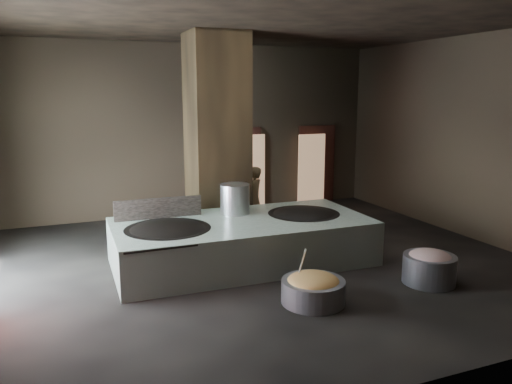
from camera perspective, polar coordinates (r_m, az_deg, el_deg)
name	(u,v)px	position (r m, az deg, el deg)	size (l,w,h in m)	color
floor	(263,264)	(9.84, 0.83, -8.24)	(10.00, 9.00, 0.10)	black
ceiling	(264,17)	(9.37, 0.91, 19.32)	(10.00, 9.00, 0.10)	black
back_wall	(198,130)	(13.62, -6.68, 7.05)	(10.00, 0.10, 4.50)	black
front_wall	(435,190)	(5.48, 19.75, 0.19)	(10.00, 0.10, 4.50)	black
right_wall	(471,138)	(12.21, 23.37, 5.72)	(0.10, 9.00, 4.50)	black
pillar	(217,139)	(11.00, -4.47, 6.09)	(1.20, 1.20, 4.50)	black
hearth_platform	(242,241)	(9.68, -1.57, -5.65)	(4.85, 2.32, 0.84)	silver
platform_cap	(242,222)	(9.57, -1.59, -3.40)	(4.74, 2.28, 0.03)	black
wok_left	(168,233)	(9.15, -10.03, -4.68)	(1.53, 1.53, 0.42)	black
wok_left_rim	(168,230)	(9.13, -10.05, -4.26)	(1.56, 1.56, 0.05)	black
wok_right	(304,218)	(10.16, 5.47, -2.95)	(1.42, 1.42, 0.40)	black
wok_right_rim	(304,214)	(10.15, 5.48, -2.56)	(1.45, 1.45, 0.05)	black
stock_pot	(235,200)	(10.01, -2.43, -0.89)	(0.59, 0.59, 0.63)	#BABEC2
splash_guard	(159,209)	(9.84, -11.08, -1.90)	(1.69, 0.06, 0.42)	black
cook	(254,199)	(11.77, -0.27, -0.81)	(0.56, 0.36, 1.54)	olive
veg_basin	(313,291)	(8.01, 6.54, -11.21)	(1.00, 1.00, 0.37)	gray
veg_fill	(313,281)	(7.95, 6.56, -10.11)	(0.82, 0.82, 0.25)	#AAAD54
ladle	(301,267)	(7.94, 5.11, -8.57)	(0.03, 0.03, 0.79)	#BABEC2
meat_basin	(429,269)	(9.21, 19.18, -8.33)	(0.90, 0.90, 0.49)	gray
meat_fill	(430,258)	(9.15, 19.26, -7.12)	(0.75, 0.75, 0.29)	#AF6D69
doorway_near	(241,170)	(14.02, -1.73, 2.51)	(1.18, 0.08, 2.38)	black
doorway_near_glow	(250,172)	(14.06, -0.68, 2.33)	(0.88, 0.04, 2.09)	#8C6647
doorway_far	(316,166)	(15.02, 6.90, 3.02)	(1.18, 0.08, 2.38)	black
doorway_far_glow	(311,169)	(14.69, 6.34, 2.65)	(0.86, 0.04, 2.02)	#8C6647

